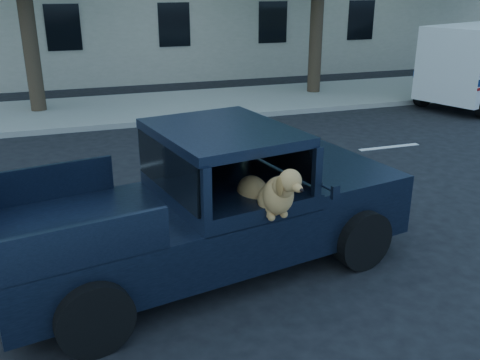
{
  "coord_description": "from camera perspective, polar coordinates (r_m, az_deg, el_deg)",
  "views": [
    {
      "loc": [
        -3.32,
        -7.1,
        3.75
      ],
      "look_at": [
        -1.3,
        -1.1,
        1.38
      ],
      "focal_mm": 40.0,
      "sensor_mm": 36.0,
      "label": 1
    }
  ],
  "objects": [
    {
      "name": "pickup_truck",
      "position": [
        7.24,
        -4.17,
        -4.77
      ],
      "size": [
        5.78,
        3.24,
        1.96
      ],
      "rotation": [
        0.0,
        0.0,
        0.19
      ],
      "color": "black",
      "rests_on": "ground"
    },
    {
      "name": "lane_stripes",
      "position": [
        12.35,
        7.87,
        2.64
      ],
      "size": [
        21.6,
        0.14,
        0.01
      ],
      "primitive_type": null,
      "color": "silver",
      "rests_on": "ground"
    },
    {
      "name": "ground",
      "position": [
        8.68,
        5.83,
        -5.2
      ],
      "size": [
        120.0,
        120.0,
        0.0
      ],
      "primitive_type": "plane",
      "color": "black",
      "rests_on": "ground"
    },
    {
      "name": "far_sidewalk",
      "position": [
        17.03,
        -7.01,
        7.87
      ],
      "size": [
        60.0,
        4.0,
        0.15
      ],
      "primitive_type": "cube",
      "color": "gray",
      "rests_on": "ground"
    }
  ]
}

